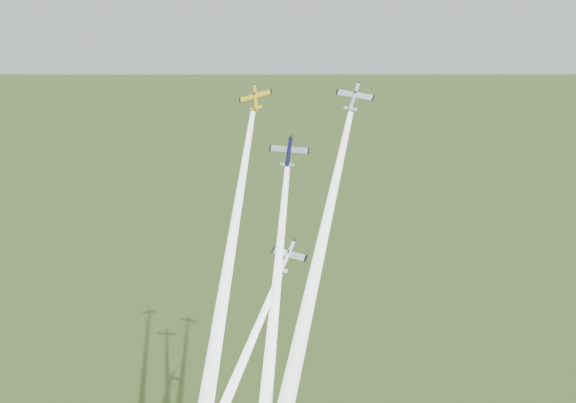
# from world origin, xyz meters

# --- Properties ---
(plane_yellow) EXTENTS (8.12, 5.42, 7.21)m
(plane_yellow) POSITION_xyz_m (-9.88, 7.70, 107.23)
(plane_yellow) COLOR yellow
(smoke_trail_yellow) EXTENTS (6.11, 43.43, 48.59)m
(smoke_trail_yellow) POSITION_xyz_m (-8.12, -14.98, 81.45)
(smoke_trail_yellow) COLOR white
(plane_navy) EXTENTS (7.64, 6.51, 6.44)m
(plane_navy) POSITION_xyz_m (-1.67, 0.90, 99.03)
(plane_navy) COLOR black
(smoke_trail_navy) EXTENTS (8.86, 45.77, 51.39)m
(smoke_trail_navy) POSITION_xyz_m (1.54, -22.87, 71.85)
(smoke_trail_navy) COLOR white
(plane_silver_right) EXTENTS (7.60, 5.73, 6.40)m
(plane_silver_right) POSITION_xyz_m (9.36, 3.15, 108.85)
(plane_silver_right) COLOR silver
(smoke_trail_silver_right) EXTENTS (6.09, 39.78, 44.45)m
(smoke_trail_silver_right) POSITION_xyz_m (7.61, -17.69, 85.14)
(smoke_trail_silver_right) COLOR white
(plane_silver_low) EXTENTS (8.34, 7.44, 5.89)m
(plane_silver_low) POSITION_xyz_m (1.36, -11.44, 84.20)
(plane_silver_low) COLOR silver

